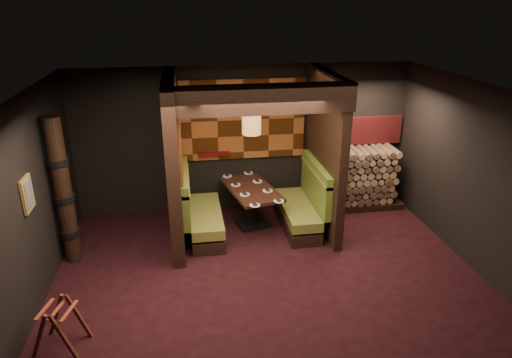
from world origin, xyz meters
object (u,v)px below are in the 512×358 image
(totem_column, at_px, (64,193))
(firewood_stack, at_px, (359,178))
(booth_bench_right, at_px, (303,207))
(booth_bench_left, at_px, (200,214))
(pendant_lamp, at_px, (251,121))
(luggage_rack, at_px, (60,324))
(dining_table, at_px, (251,200))

(totem_column, relative_size, firewood_stack, 1.39)
(booth_bench_right, relative_size, totem_column, 0.67)
(booth_bench_left, height_order, firewood_stack, firewood_stack)
(pendant_lamp, distance_m, luggage_rack, 4.28)
(pendant_lamp, bearing_deg, firewood_stack, 13.00)
(booth_bench_left, relative_size, firewood_stack, 0.92)
(booth_bench_right, distance_m, pendant_lamp, 1.87)
(booth_bench_left, height_order, booth_bench_right, same)
(booth_bench_right, xyz_separation_m, totem_column, (-3.98, -0.55, 0.79))
(booth_bench_right, distance_m, dining_table, 0.96)
(booth_bench_left, bearing_deg, luggage_rack, -124.80)
(booth_bench_right, distance_m, luggage_rack, 4.53)
(pendant_lamp, xyz_separation_m, totem_column, (-3.05, -0.72, -0.83))
(booth_bench_right, relative_size, luggage_rack, 2.30)
(luggage_rack, bearing_deg, booth_bench_left, 55.20)
(dining_table, height_order, pendant_lamp, pendant_lamp)
(totem_column, bearing_deg, firewood_stack, 13.19)
(booth_bench_right, height_order, luggage_rack, booth_bench_right)
(booth_bench_right, height_order, dining_table, booth_bench_right)
(luggage_rack, height_order, totem_column, totem_column)
(booth_bench_left, height_order, totem_column, totem_column)
(booth_bench_left, relative_size, luggage_rack, 2.30)
(booth_bench_left, bearing_deg, pendant_lamp, 10.18)
(booth_bench_left, distance_m, totem_column, 2.30)
(dining_table, bearing_deg, booth_bench_right, -13.56)
(luggage_rack, bearing_deg, dining_table, 45.54)
(dining_table, distance_m, pendant_lamp, 1.51)
(luggage_rack, xyz_separation_m, totem_column, (-0.27, 2.06, 0.86))
(pendant_lamp, height_order, luggage_rack, pendant_lamp)
(booth_bench_right, bearing_deg, pendant_lamp, 169.40)
(booth_bench_right, distance_m, firewood_stack, 1.54)
(dining_table, distance_m, firewood_stack, 2.33)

